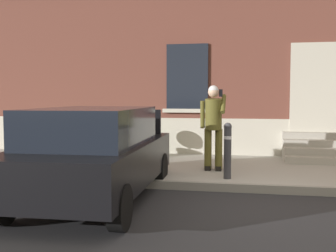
# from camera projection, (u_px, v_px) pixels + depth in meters

# --- Properties ---
(ground_plane) EXTENTS (80.00, 80.00, 0.00)m
(ground_plane) POSITION_uv_depth(u_px,v_px,m) (246.00, 206.00, 6.44)
(ground_plane) COLOR #232326
(sidewalk) EXTENTS (24.00, 3.60, 0.15)m
(sidewalk) POSITION_uv_depth(u_px,v_px,m) (247.00, 170.00, 9.17)
(sidewalk) COLOR #99968E
(sidewalk) RESTS_ON ground
(curb_edge) EXTENTS (24.00, 0.12, 0.15)m
(curb_edge) POSITION_uv_depth(u_px,v_px,m) (247.00, 188.00, 7.35)
(curb_edge) COLOR gray
(curb_edge) RESTS_ON ground
(building_facade) EXTENTS (24.00, 1.52, 7.50)m
(building_facade) POSITION_uv_depth(u_px,v_px,m) (250.00, 20.00, 11.35)
(building_facade) COLOR brown
(building_facade) RESTS_ON ground
(entrance_stoop) EXTENTS (1.52, 1.28, 0.64)m
(entrance_stoop) POSITION_uv_depth(u_px,v_px,m) (315.00, 150.00, 10.14)
(entrance_stoop) COLOR #9E998E
(entrance_stoop) RESTS_ON sidewalk
(hatchback_car_black) EXTENTS (1.89, 4.11, 1.50)m
(hatchback_car_black) POSITION_uv_depth(u_px,v_px,m) (95.00, 153.00, 6.67)
(hatchback_car_black) COLOR black
(hatchback_car_black) RESTS_ON ground
(bollard_near_person) EXTENTS (0.15, 0.15, 1.04)m
(bollard_near_person) POSITION_uv_depth(u_px,v_px,m) (228.00, 149.00, 7.78)
(bollard_near_person) COLOR #333338
(bollard_near_person) RESTS_ON sidewalk
(bollard_far_left) EXTENTS (0.15, 0.15, 1.04)m
(bollard_far_left) POSITION_uv_depth(u_px,v_px,m) (74.00, 145.00, 8.36)
(bollard_far_left) COLOR #333338
(bollard_far_left) RESTS_ON sidewalk
(person_on_phone) EXTENTS (0.51, 0.47, 1.75)m
(person_on_phone) POSITION_uv_depth(u_px,v_px,m) (213.00, 122.00, 8.57)
(person_on_phone) COLOR #514C1E
(person_on_phone) RESTS_ON sidewalk
(planter_cream) EXTENTS (0.44, 0.44, 0.86)m
(planter_cream) POSITION_uv_depth(u_px,v_px,m) (74.00, 137.00, 11.13)
(planter_cream) COLOR beige
(planter_cream) RESTS_ON sidewalk
(planter_olive) EXTENTS (0.44, 0.44, 0.86)m
(planter_olive) POSITION_uv_depth(u_px,v_px,m) (150.00, 139.00, 10.62)
(planter_olive) COLOR #606B38
(planter_olive) RESTS_ON sidewalk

